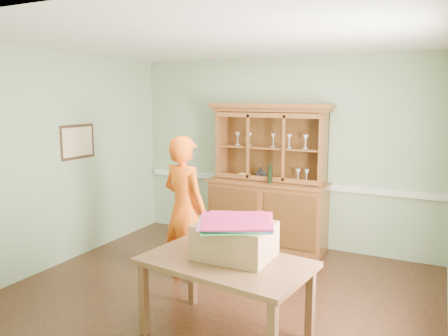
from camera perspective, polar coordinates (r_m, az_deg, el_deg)
The scene contains 12 objects.
floor at distance 4.96m, azimuth -0.86°, elevation -16.22°, with size 4.50×4.50×0.00m, color #482817.
ceiling at distance 4.52m, azimuth -0.94°, elevation 16.47°, with size 4.50×4.50×0.00m, color white.
wall_back at distance 6.37m, azimuth 7.42°, elevation 2.10°, with size 4.50×4.50×0.00m, color #8BA77D.
wall_left at distance 5.92m, azimuth -20.63°, elevation 1.04°, with size 4.00×4.00×0.00m, color #8BA77D.
wall_front at distance 2.96m, azimuth -19.13°, elevation -6.54°, with size 4.50×4.50×0.00m, color #8BA77D.
chair_rail at distance 6.42m, azimuth 7.26°, elevation -1.92°, with size 4.41×0.05×0.08m, color silver.
framed_map at distance 6.09m, azimuth -18.54°, elevation 3.26°, with size 0.03×0.60×0.46m.
china_hutch at distance 6.30m, azimuth 5.77°, elevation -3.77°, with size 1.74×0.57×2.05m.
dining_table at distance 3.92m, azimuth 0.23°, elevation -13.11°, with size 1.54×1.04×0.72m.
cardboard_box at distance 3.92m, azimuth 1.43°, elevation -9.41°, with size 0.65×0.52×0.30m, color #946E4C.
kite_stack at distance 3.86m, azimuth 1.48°, elevation -7.01°, with size 0.79×0.79×0.04m.
person at distance 5.11m, azimuth -5.17°, elevation -5.31°, with size 0.62×0.41×1.70m, color #FF5E10.
Camera 1 is at (2.06, -3.98, 2.13)m, focal length 35.00 mm.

